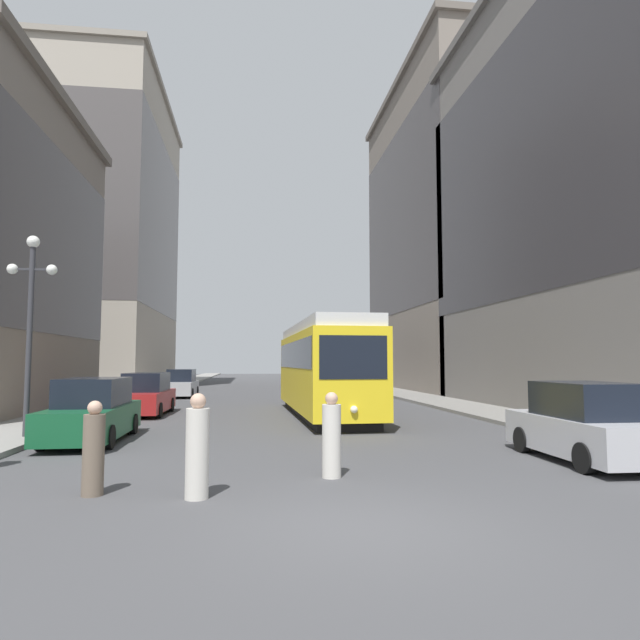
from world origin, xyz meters
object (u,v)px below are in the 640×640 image
Objects in this scene: transit_bus at (335,367)px; pedestrian_crossing_near at (94,451)px; streetcar at (323,366)px; pedestrian_crossing_far at (197,449)px; parked_car_left_mid at (146,395)px; parked_car_right_far at (585,425)px; lamp_post_left_near at (31,304)px; parked_car_left_near at (93,412)px; parked_car_left_far at (181,384)px; pedestrian_on_sidewalk at (332,438)px.

pedestrian_crossing_near is (-8.67, -28.97, -1.19)m from transit_bus.
streetcar is 14.18m from pedestrian_crossing_far.
parked_car_left_mid and parked_car_right_far have the same top height.
pedestrian_crossing_far is at bearing -102.06° from transit_bus.
streetcar is at bearing -11.14° from parked_car_left_mid.
parked_car_right_far is 0.74× the size of lamp_post_left_near.
parked_car_left_near and parked_car_left_far have the same top height.
parked_car_left_far is at bearing -64.18° from pedestrian_crossing_near.
parked_car_left_near is 2.84× the size of pedestrian_crossing_far.
lamp_post_left_near is (-8.06, 5.94, 3.20)m from pedestrian_on_sidewalk.
pedestrian_crossing_far is at bearing 16.32° from parked_car_right_far.
lamp_post_left_near reaches higher than pedestrian_crossing_far.
transit_bus is 6.81× the size of pedestrian_on_sidewalk.
parked_car_left_near is at bearing -114.21° from transit_bus.
parked_car_left_near is 3.67m from lamp_post_left_near.
parked_car_left_mid is (-7.60, 1.62, -1.26)m from streetcar.
pedestrian_crossing_far is (-3.94, -13.56, -1.28)m from streetcar.
transit_bus is 17.74m from parked_car_left_mid.
parked_car_left_mid reaches higher than pedestrian_crossing_near.
parked_car_left_near is at bearing -89.15° from parked_car_left_mid.
parked_car_left_near is 13.13m from parked_car_right_far.
lamp_post_left_near is (-1.90, -19.91, 3.14)m from parked_car_left_far.
pedestrian_crossing_far is at bearing -29.17° from pedestrian_on_sidewalk.
lamp_post_left_near is (-9.50, -6.25, 1.88)m from streetcar.
parked_car_left_mid is at bearing 166.34° from streetcar.
lamp_post_left_near reaches higher than transit_bus.
parked_car_left_far is at bearing 90.86° from parked_car_left_mid.
pedestrian_crossing_far is (3.66, -27.22, -0.02)m from parked_car_left_far.
parked_car_right_far is 2.58× the size of pedestrian_on_sidewalk.
transit_bus is 28.40m from pedestrian_on_sidewalk.
streetcar reaches higher than pedestrian_crossing_near.
parked_car_left_near is at bearing -101.06° from pedestrian_on_sidewalk.
parked_car_left_mid is at bearing 89.38° from parked_car_left_near.
parked_car_left_near and parked_car_right_far have the same top height.
pedestrian_on_sidewalk is (6.16, -5.76, -0.06)m from parked_car_left_near.
parked_car_left_far is at bearing -167.12° from transit_bus.
parked_car_left_mid is at bearing -125.39° from transit_bus.
lamp_post_left_near is (-1.90, 0.18, 3.14)m from parked_car_left_near.
pedestrian_on_sidewalk reaches higher than pedestrian_crossing_near.
parked_car_left_near is 8.04m from parked_car_left_mid.
parked_car_left_near is (-10.53, -22.28, -1.10)m from transit_bus.
parked_car_left_mid is 14.85m from pedestrian_crossing_near.
parked_car_left_near is at bearing -141.43° from streetcar.
parked_car_right_far is (12.23, -4.77, -0.00)m from parked_car_left_near.
transit_bus is at bearing 77.88° from streetcar.
parked_car_left_mid is at bearing -43.32° from pedestrian_crossing_far.
streetcar is at bearing 39.62° from parked_car_left_near.
pedestrian_crossing_near is 1.85m from pedestrian_crossing_far.
transit_bus reaches higher than pedestrian_crossing_far.
streetcar is 7.59× the size of pedestrian_crossing_near.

